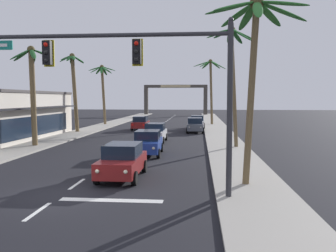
# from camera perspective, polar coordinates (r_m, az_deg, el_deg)

# --- Properties ---
(ground_plane) EXTENTS (220.00, 220.00, 0.00)m
(ground_plane) POSITION_cam_1_polar(r_m,az_deg,el_deg) (15.20, -16.79, -10.56)
(ground_plane) COLOR black
(sidewalk_right) EXTENTS (3.20, 110.00, 0.14)m
(sidewalk_right) POSITION_cam_1_polar(r_m,az_deg,el_deg) (33.91, 8.81, -2.07)
(sidewalk_right) COLOR #9E998E
(sidewalk_right) RESTS_ON ground
(sidewalk_left) EXTENTS (3.20, 110.00, 0.14)m
(sidewalk_left) POSITION_cam_1_polar(r_m,az_deg,el_deg) (36.36, -16.54, -1.76)
(sidewalk_left) COLOR #9E998E
(sidewalk_left) RESTS_ON ground
(lane_markings) EXTENTS (4.28, 89.22, 0.01)m
(lane_markings) POSITION_cam_1_polar(r_m,az_deg,el_deg) (34.77, -3.48, -1.97)
(lane_markings) COLOR silver
(lane_markings) RESTS_ON ground
(traffic_signal_mast) EXTENTS (10.71, 0.41, 6.91)m
(traffic_signal_mast) POSITION_cam_1_polar(r_m,az_deg,el_deg) (13.73, -4.51, 9.15)
(traffic_signal_mast) COLOR #2D2D33
(traffic_signal_mast) RESTS_ON ground
(sedan_lead_at_stop_bar) EXTENTS (1.96, 4.46, 1.68)m
(sedan_lead_at_stop_bar) POSITION_cam_1_polar(r_m,az_deg,el_deg) (17.57, -7.34, -5.54)
(sedan_lead_at_stop_bar) COLOR maroon
(sedan_lead_at_stop_bar) RESTS_ON ground
(sedan_third_in_queue) EXTENTS (2.05, 4.49, 1.68)m
(sedan_third_in_queue) POSITION_cam_1_polar(r_m,az_deg,el_deg) (24.53, -3.30, -2.66)
(sedan_third_in_queue) COLOR navy
(sedan_third_in_queue) RESTS_ON ground
(sedan_fifth_in_queue) EXTENTS (1.95, 4.45, 1.68)m
(sedan_fifth_in_queue) POSITION_cam_1_polar(r_m,az_deg,el_deg) (31.67, -2.09, -1.05)
(sedan_fifth_in_queue) COLOR silver
(sedan_fifth_in_queue) RESTS_ON ground
(sedan_oncoming_far) EXTENTS (2.02, 4.48, 1.68)m
(sedan_oncoming_far) POSITION_cam_1_polar(r_m,az_deg,el_deg) (44.04, -4.45, 0.49)
(sedan_oncoming_far) COLOR maroon
(sedan_oncoming_far) RESTS_ON ground
(sedan_parked_nearest_kerb) EXTENTS (2.00, 4.47, 1.68)m
(sedan_parked_nearest_kerb) POSITION_cam_1_polar(r_m,az_deg,el_deg) (46.02, 4.75, 0.65)
(sedan_parked_nearest_kerb) COLOR silver
(sedan_parked_nearest_kerb) RESTS_ON ground
(sedan_parked_mid_kerb) EXTENTS (1.99, 4.47, 1.68)m
(sedan_parked_mid_kerb) POSITION_cam_1_polar(r_m,az_deg,el_deg) (40.75, 4.37, 0.17)
(sedan_parked_mid_kerb) COLOR #4C515B
(sedan_parked_mid_kerb) RESTS_ON ground
(palm_left_second) EXTENTS (3.64, 3.33, 8.05)m
(palm_left_second) POSITION_cam_1_polar(r_m,az_deg,el_deg) (30.26, -20.99, 6.73)
(palm_left_second) COLOR brown
(palm_left_second) RESTS_ON ground
(palm_left_third) EXTENTS (3.01, 2.84, 8.99)m
(palm_left_third) POSITION_cam_1_polar(r_m,az_deg,el_deg) (41.56, -14.95, 6.91)
(palm_left_third) COLOR brown
(palm_left_third) RESTS_ON ground
(palm_left_farthest) EXTENTS (3.98, 3.49, 8.81)m
(palm_left_farthest) POSITION_cam_1_polar(r_m,az_deg,el_deg) (52.90, -10.47, 6.80)
(palm_left_farthest) COLOR brown
(palm_left_farthest) RESTS_ON ground
(palm_right_nearest) EXTENTS (4.39, 4.20, 8.24)m
(palm_right_nearest) POSITION_cam_1_polar(r_m,az_deg,el_deg) (15.98, 13.68, 13.26)
(palm_right_nearest) COLOR brown
(palm_right_nearest) RESTS_ON ground
(palm_right_second) EXTENTS (3.80, 3.90, 9.43)m
(palm_right_second) POSITION_cam_1_polar(r_m,az_deg,el_deg) (28.09, 10.31, 10.90)
(palm_right_second) COLOR brown
(palm_right_second) RESTS_ON ground
(palm_right_farthest) EXTENTS (4.81, 4.57, 9.59)m
(palm_right_farthest) POSITION_cam_1_polar(r_m,az_deg,el_deg) (52.27, 6.91, 7.56)
(palm_right_farthest) COLOR brown
(palm_right_farthest) RESTS_ON ground
(storefront_strip_left) EXTENTS (6.75, 18.67, 4.61)m
(storefront_strip_left) POSITION_cam_1_polar(r_m,az_deg,el_deg) (35.58, -24.79, 1.50)
(storefront_strip_left) COLOR beige
(storefront_strip_left) RESTS_ON ground
(town_gateway_arch) EXTENTS (15.06, 0.90, 7.15)m
(town_gateway_arch) POSITION_cam_1_polar(r_m,az_deg,el_deg) (84.29, 1.23, 4.94)
(town_gateway_arch) COLOR #423D38
(town_gateway_arch) RESTS_ON ground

